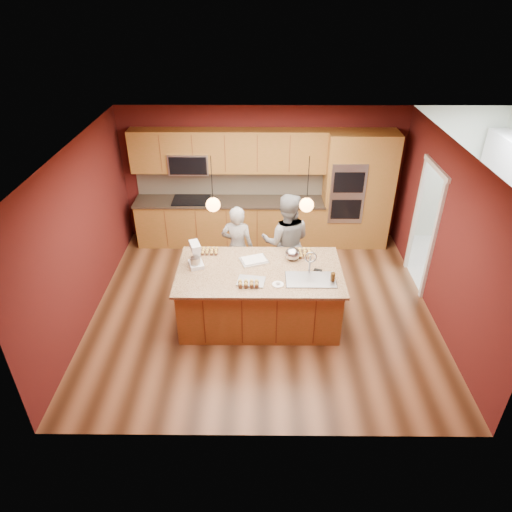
{
  "coord_description": "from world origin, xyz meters",
  "views": [
    {
      "loc": [
        -0.06,
        -6.04,
        4.69
      ],
      "look_at": [
        -0.11,
        -0.1,
        1.06
      ],
      "focal_mm": 32.0,
      "sensor_mm": 36.0,
      "label": 1
    }
  ],
  "objects_px": {
    "island": "(260,294)",
    "mixing_bowl": "(293,254)",
    "person_left": "(237,247)",
    "person_right": "(286,242)",
    "stand_mixer": "(196,256)"
  },
  "relations": [
    {
      "from": "person_right",
      "to": "stand_mixer",
      "type": "xyz_separation_m",
      "value": [
        -1.42,
        -0.82,
        0.21
      ]
    },
    {
      "from": "island",
      "to": "mixing_bowl",
      "type": "bearing_deg",
      "value": 33.31
    },
    {
      "from": "person_left",
      "to": "stand_mixer",
      "type": "bearing_deg",
      "value": 63.81
    },
    {
      "from": "island",
      "to": "person_right",
      "type": "height_order",
      "value": "person_right"
    },
    {
      "from": "person_left",
      "to": "person_right",
      "type": "xyz_separation_m",
      "value": [
        0.83,
        0.0,
        0.11
      ]
    },
    {
      "from": "person_left",
      "to": "person_right",
      "type": "bearing_deg",
      "value": -170.38
    },
    {
      "from": "stand_mixer",
      "to": "mixing_bowl",
      "type": "bearing_deg",
      "value": -11.35
    },
    {
      "from": "island",
      "to": "person_left",
      "type": "bearing_deg",
      "value": 112.38
    },
    {
      "from": "person_right",
      "to": "stand_mixer",
      "type": "bearing_deg",
      "value": 34.29
    },
    {
      "from": "island",
      "to": "person_left",
      "type": "xyz_separation_m",
      "value": [
        -0.39,
        0.95,
        0.29
      ]
    },
    {
      "from": "mixing_bowl",
      "to": "stand_mixer",
      "type": "bearing_deg",
      "value": -172.44
    },
    {
      "from": "island",
      "to": "mixing_bowl",
      "type": "xyz_separation_m",
      "value": [
        0.5,
        0.33,
        0.54
      ]
    },
    {
      "from": "person_left",
      "to": "mixing_bowl",
      "type": "bearing_deg",
      "value": 154.6
    },
    {
      "from": "person_left",
      "to": "island",
      "type": "bearing_deg",
      "value": 122.0
    },
    {
      "from": "person_left",
      "to": "mixing_bowl",
      "type": "height_order",
      "value": "person_left"
    }
  ]
}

